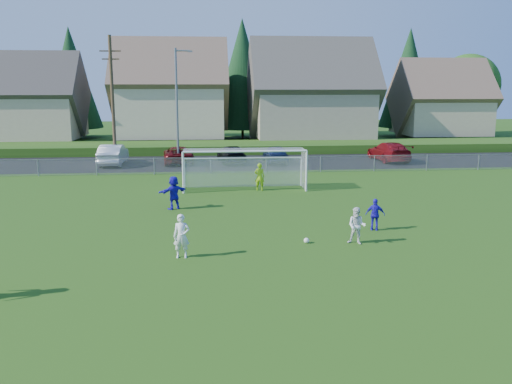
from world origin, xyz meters
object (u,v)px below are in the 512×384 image
player_blue_a (375,215)px  car_c (178,155)px  player_white_b (357,226)px  car_b (113,155)px  player_white_a (182,236)px  car_e (275,154)px  soccer_ball (306,241)px  soccer_goal (244,163)px  car_g (389,152)px  player_blue_b (174,193)px  goalkeeper (260,177)px  car_d (232,154)px

player_blue_a → car_c: (-9.64, 21.60, -0.02)m
player_white_b → car_c: 24.97m
player_blue_a → car_b: bearing=-39.8°
player_white_a → car_e: size_ratio=0.38×
soccer_ball → soccer_goal: (-1.71, 11.77, 1.52)m
car_c → car_g: (17.48, -0.27, 0.10)m
player_blue_b → car_c: bearing=-121.8°
player_blue_a → goalkeeper: bearing=-51.1°
soccer_ball → goalkeeper: goalkeeper is taller
car_b → car_c: 5.14m
soccer_ball → car_d: (-1.96, 23.06, 0.58)m
car_e → car_g: bearing=-178.2°
player_blue_b → car_d: player_blue_b is taller
player_white_a → goalkeeper: bearing=75.3°
soccer_ball → car_c: size_ratio=0.04×
soccer_ball → car_b: (-11.42, 22.89, 0.70)m
car_d → soccer_goal: soccer_goal is taller
soccer_ball → car_b: size_ratio=0.04×
soccer_goal → car_b: bearing=131.2°
car_e → car_g: 9.63m
player_blue_a → car_d: player_blue_a is taller
goalkeeper → car_e: bearing=-86.3°
car_b → soccer_goal: 14.78m
car_b → car_d: (9.46, 0.18, -0.12)m
player_white_a → car_d: size_ratio=0.34×
car_d → player_white_b: bearing=93.3°
goalkeeper → soccer_goal: bearing=-16.1°
player_white_b → car_b: (-13.40, 23.15, 0.07)m
car_c → soccer_goal: 12.43m
car_c → car_e: (7.87, -0.73, 0.05)m
soccer_goal → goalkeeper: bearing=-31.7°
car_e → player_blue_a: bearing=93.9°
player_white_a → car_e: 24.84m
soccer_ball → player_white_b: (1.98, -0.27, 0.64)m
soccer_ball → car_e: (1.57, 22.56, 0.62)m
car_b → car_g: car_b is taller
car_c → soccer_goal: (4.59, -11.52, 0.94)m
car_g → soccer_ball: bearing=60.9°
goalkeeper → car_c: size_ratio=0.34×
player_blue_b → soccer_goal: size_ratio=0.23×
car_e → soccer_goal: 11.31m
car_d → goalkeeper: bearing=89.2°
goalkeeper → car_c: 13.25m
car_d → car_g: 13.15m
player_white_a → car_g: player_white_a is taller
player_white_b → car_e: player_white_b is taller
car_e → player_blue_b: bearing=64.6°
player_white_b → player_blue_a: (1.37, 1.96, -0.04)m
car_g → player_white_b: bearing=65.3°
goalkeeper → car_g: size_ratio=0.31×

